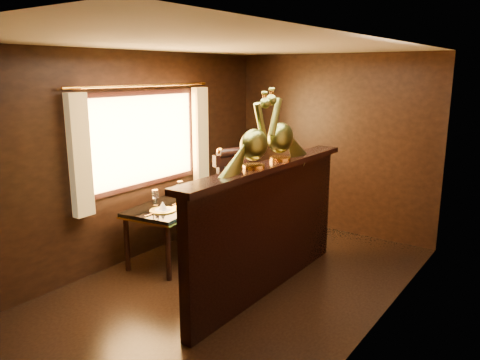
# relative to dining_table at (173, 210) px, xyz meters

# --- Properties ---
(ground) EXTENTS (5.00, 5.00, 0.00)m
(ground) POSITION_rel_dining_table_xyz_m (1.05, -0.33, -0.63)
(ground) COLOR black
(ground) RESTS_ON ground
(room_shell) EXTENTS (3.04, 5.04, 2.52)m
(room_shell) POSITION_rel_dining_table_xyz_m (0.97, -0.31, 0.95)
(room_shell) COLOR black
(room_shell) RESTS_ON ground
(partition) EXTENTS (0.26, 2.70, 1.36)m
(partition) POSITION_rel_dining_table_xyz_m (1.37, -0.03, 0.08)
(partition) COLOR black
(partition) RESTS_ON ground
(dining_table) EXTENTS (0.89, 1.28, 0.90)m
(dining_table) POSITION_rel_dining_table_xyz_m (0.00, 0.00, 0.00)
(dining_table) COLOR black
(dining_table) RESTS_ON ground
(chair_left) EXTENTS (0.60, 0.62, 1.35)m
(chair_left) POSITION_rel_dining_table_xyz_m (0.86, 0.07, 0.07)
(chair_left) COLOR black
(chair_left) RESTS_ON ground
(chair_right) EXTENTS (0.67, 0.69, 1.43)m
(chair_right) POSITION_rel_dining_table_xyz_m (0.63, 0.34, 0.12)
(chair_right) COLOR black
(chair_right) RESTS_ON ground
(peacock_left) EXTENTS (0.23, 0.60, 0.72)m
(peacock_left) POSITION_rel_dining_table_xyz_m (1.38, -0.31, 1.09)
(peacock_left) COLOR #17462A
(peacock_left) RESTS_ON partition
(peacock_right) EXTENTS (0.24, 0.63, 0.75)m
(peacock_right) POSITION_rel_dining_table_xyz_m (1.38, 0.17, 1.10)
(peacock_right) COLOR #17462A
(peacock_right) RESTS_ON partition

